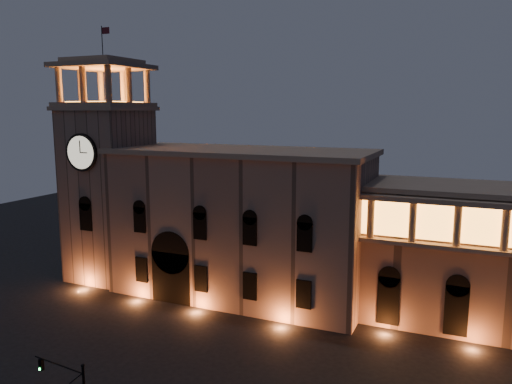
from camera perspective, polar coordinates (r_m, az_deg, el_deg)
government_building at (r=59.45m, az=-1.91°, el=-3.57°), size 30.80×12.80×17.60m
clock_tower at (r=67.91m, az=-16.46°, el=0.87°), size 9.80×9.80×32.40m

